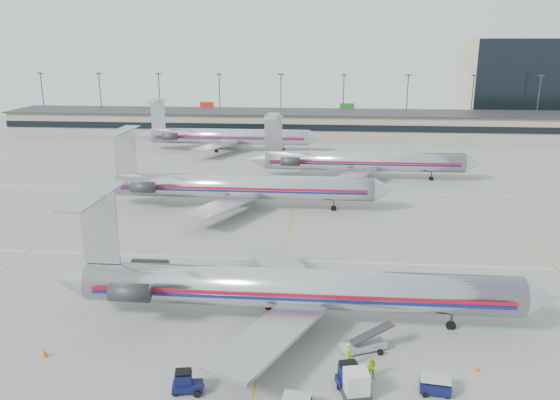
# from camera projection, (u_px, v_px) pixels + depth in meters

# --- Properties ---
(ground) EXTENTS (260.00, 260.00, 0.00)m
(ground) POSITION_uv_depth(u_px,v_px,m) (274.00, 300.00, 52.24)
(ground) COLOR gray
(ground) RESTS_ON ground
(apron_markings) EXTENTS (160.00, 0.15, 0.02)m
(apron_markings) POSITION_uv_depth(u_px,v_px,m) (282.00, 260.00, 61.81)
(apron_markings) COLOR silver
(apron_markings) RESTS_ON ground
(terminal) EXTENTS (162.00, 17.00, 6.25)m
(terminal) POSITION_uv_depth(u_px,v_px,m) (310.00, 123.00, 145.16)
(terminal) COLOR gray
(terminal) RESTS_ON ground
(light_mast_row) EXTENTS (163.60, 0.40, 15.28)m
(light_mast_row) POSITION_uv_depth(u_px,v_px,m) (312.00, 98.00, 157.08)
(light_mast_row) COLOR #38383D
(light_mast_row) RESTS_ON ground
(distant_building) EXTENTS (30.00, 20.00, 25.00)m
(distant_building) POSITION_uv_depth(u_px,v_px,m) (517.00, 81.00, 166.07)
(distant_building) COLOR tan
(distant_building) RESTS_ON ground
(jet_foreground) EXTENTS (43.80, 25.79, 11.46)m
(jet_foreground) POSITION_uv_depth(u_px,v_px,m) (288.00, 287.00, 47.13)
(jet_foreground) COLOR silver
(jet_foreground) RESTS_ON ground
(jet_second_row) EXTENTS (44.50, 26.20, 11.65)m
(jet_second_row) POSITION_uv_depth(u_px,v_px,m) (237.00, 186.00, 80.36)
(jet_second_row) COLOR silver
(jet_second_row) RESTS_ON ground
(jet_third_row) EXTENTS (41.72, 25.66, 11.41)m
(jet_third_row) POSITION_uv_depth(u_px,v_px,m) (359.00, 161.00, 97.92)
(jet_third_row) COLOR silver
(jet_third_row) RESTS_ON ground
(jet_back_row) EXTENTS (42.12, 25.91, 11.52)m
(jet_back_row) POSITION_uv_depth(u_px,v_px,m) (226.00, 136.00, 123.85)
(jet_back_row) COLOR silver
(jet_back_row) RESTS_ON ground
(tug_left) EXTENTS (2.26, 1.41, 1.72)m
(tug_left) POSITION_uv_depth(u_px,v_px,m) (186.00, 383.00, 38.14)
(tug_left) COLOR #090E34
(tug_left) RESTS_ON ground
(tug_center) EXTENTS (2.58, 1.81, 1.90)m
(tug_center) POSITION_uv_depth(u_px,v_px,m) (351.00, 376.00, 38.78)
(tug_center) COLOR #090E34
(tug_center) RESTS_ON ground
(cart_outer) EXTENTS (2.27, 1.70, 1.19)m
(cart_outer) POSITION_uv_depth(u_px,v_px,m) (435.00, 385.00, 38.17)
(cart_outer) COLOR #090E34
(cart_outer) RESTS_ON ground
(uld_container) EXTENTS (2.23, 2.00, 2.01)m
(uld_container) POSITION_uv_depth(u_px,v_px,m) (356.00, 384.00, 37.62)
(uld_container) COLOR #2D2D30
(uld_container) RESTS_ON ground
(belt_loader) EXTENTS (4.34, 2.62, 2.23)m
(belt_loader) POSITION_uv_depth(u_px,v_px,m) (365.00, 344.00, 43.40)
(belt_loader) COLOR #949494
(belt_loader) RESTS_ON ground
(ramp_worker_near) EXTENTS (0.74, 0.82, 1.89)m
(ramp_worker_near) POSITION_uv_depth(u_px,v_px,m) (349.00, 355.00, 41.29)
(ramp_worker_near) COLOR #A9E615
(ramp_worker_near) RESTS_ON ground
(ramp_worker_far) EXTENTS (1.00, 0.90, 1.68)m
(ramp_worker_far) POSITION_uv_depth(u_px,v_px,m) (372.00, 368.00, 39.81)
(ramp_worker_far) COLOR #B7D113
(ramp_worker_far) RESTS_ON ground
(cone_right) EXTENTS (0.43, 0.43, 0.54)m
(cone_right) POSITION_uv_depth(u_px,v_px,m) (476.00, 368.00, 40.75)
(cone_right) COLOR #F45B08
(cone_right) RESTS_ON ground
(cone_left) EXTENTS (0.60, 0.60, 0.68)m
(cone_left) POSITION_uv_depth(u_px,v_px,m) (44.00, 353.00, 42.67)
(cone_left) COLOR #F45B08
(cone_left) RESTS_ON ground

